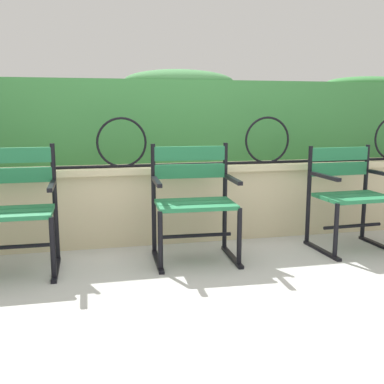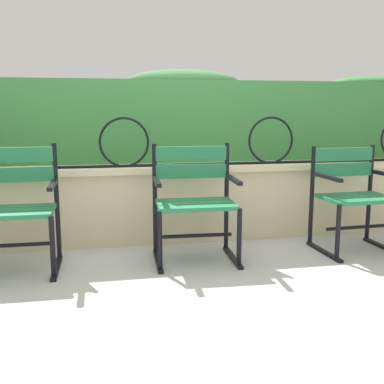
{
  "view_description": "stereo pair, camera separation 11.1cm",
  "coord_description": "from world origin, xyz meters",
  "views": [
    {
      "loc": [
        -0.76,
        -3.19,
        1.14
      ],
      "look_at": [
        0.0,
        0.07,
        0.55
      ],
      "focal_mm": 43.65,
      "sensor_mm": 36.0,
      "label": 1
    },
    {
      "loc": [
        -0.65,
        -3.21,
        1.14
      ],
      "look_at": [
        0.0,
        0.07,
        0.55
      ],
      "focal_mm": 43.65,
      "sensor_mm": 36.0,
      "label": 2
    }
  ],
  "objects": [
    {
      "name": "ground_plane",
      "position": [
        0.0,
        0.0,
        0.0
      ],
      "size": [
        60.0,
        60.0,
        0.0
      ],
      "primitive_type": "plane",
      "color": "#ADADA8"
    },
    {
      "name": "stone_wall",
      "position": [
        0.0,
        0.8,
        0.33
      ],
      "size": [
        7.58,
        0.41,
        0.66
      ],
      "color": "beige",
      "rests_on": "ground"
    },
    {
      "name": "park_chair_right",
      "position": [
        1.37,
        0.21,
        0.46
      ],
      "size": [
        0.61,
        0.54,
        0.84
      ],
      "color": "#237547",
      "rests_on": "ground"
    },
    {
      "name": "park_chair_left",
      "position": [
        -1.28,
        0.23,
        0.47
      ],
      "size": [
        0.64,
        0.53,
        0.9
      ],
      "color": "#237547",
      "rests_on": "ground"
    },
    {
      "name": "park_chair_centre",
      "position": [
        0.05,
        0.22,
        0.47
      ],
      "size": [
        0.64,
        0.55,
        0.88
      ],
      "color": "#237547",
      "rests_on": "ground"
    },
    {
      "name": "iron_arch_fence",
      "position": [
        -0.36,
        0.73,
        0.83
      ],
      "size": [
        7.03,
        0.02,
        0.42
      ],
      "color": "black",
      "rests_on": "stone_wall"
    },
    {
      "name": "hedge_row",
      "position": [
        -0.0,
        1.22,
        1.06
      ],
      "size": [
        7.42,
        0.49,
        0.87
      ],
      "color": "#387A3D",
      "rests_on": "stone_wall"
    }
  ]
}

